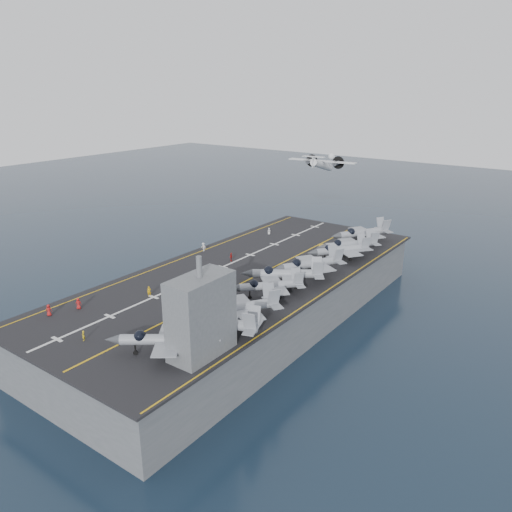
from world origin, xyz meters
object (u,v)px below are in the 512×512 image
Objects in this scene: fighter_jet_0 at (163,338)px; tow_cart_a at (215,302)px; island_superstructure at (201,306)px; transport_plane at (322,165)px.

tow_cart_a is (-5.17, 17.45, -1.91)m from fighter_jet_0.
island_superstructure is 0.69× the size of transport_plane.
transport_plane is at bearing 104.10° from fighter_jet_0.
island_superstructure is 0.84× the size of fighter_jet_0.
tow_cart_a is at bearing 124.30° from island_superstructure.
fighter_jet_0 is at bearing -141.41° from island_superstructure.
fighter_jet_0 is 18.31m from tow_cart_a.
fighter_jet_0 reaches higher than tow_cart_a.
transport_plane reaches higher than island_superstructure.
island_superstructure is 7.44m from fighter_jet_0.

